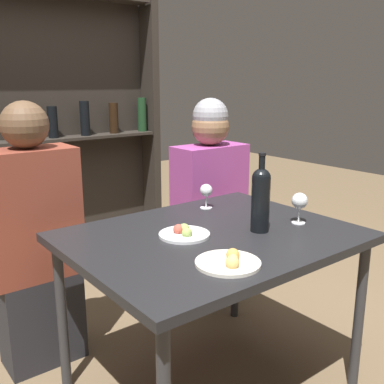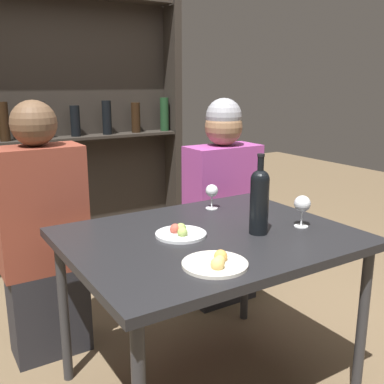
{
  "view_description": "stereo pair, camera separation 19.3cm",
  "coord_description": "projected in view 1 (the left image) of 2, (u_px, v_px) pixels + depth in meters",
  "views": [
    {
      "loc": [
        -1.15,
        -1.34,
        1.35
      ],
      "look_at": [
        0.0,
        0.14,
        0.88
      ],
      "focal_mm": 42.0,
      "sensor_mm": 36.0,
      "label": 1
    },
    {
      "loc": [
        -0.99,
        -1.45,
        1.35
      ],
      "look_at": [
        0.0,
        0.14,
        0.88
      ],
      "focal_mm": 42.0,
      "sensor_mm": 36.0,
      "label": 2
    }
  ],
  "objects": [
    {
      "name": "dining_table",
      "position": [
        212.0,
        248.0,
        1.88
      ],
      "size": [
        1.15,
        0.9,
        0.73
      ],
      "color": "black",
      "rests_on": "ground_plane"
    },
    {
      "name": "wine_glass_1",
      "position": [
        300.0,
        202.0,
        1.97
      ],
      "size": [
        0.07,
        0.07,
        0.14
      ],
      "color": "silver",
      "rests_on": "dining_table"
    },
    {
      "name": "wine_bottle",
      "position": [
        261.0,
        197.0,
        1.86
      ],
      "size": [
        0.08,
        0.08,
        0.33
      ],
      "color": "black",
      "rests_on": "dining_table"
    },
    {
      "name": "seated_person_right",
      "position": [
        210.0,
        205.0,
        2.72
      ],
      "size": [
        0.44,
        0.22,
        1.25
      ],
      "color": "#26262B",
      "rests_on": "ground_plane"
    },
    {
      "name": "food_plate_0",
      "position": [
        229.0,
        262.0,
        1.54
      ],
      "size": [
        0.23,
        0.23,
        0.05
      ],
      "color": "silver",
      "rests_on": "dining_table"
    },
    {
      "name": "wine_rack_wall",
      "position": [
        50.0,
        115.0,
        3.1
      ],
      "size": [
        1.64,
        0.21,
        2.17
      ],
      "color": "#28231E",
      "rests_on": "ground_plane"
    },
    {
      "name": "food_plate_1",
      "position": [
        184.0,
        233.0,
        1.83
      ],
      "size": [
        0.21,
        0.21,
        0.05
      ],
      "color": "silver",
      "rests_on": "dining_table"
    },
    {
      "name": "wine_glass_0",
      "position": [
        206.0,
        191.0,
        2.21
      ],
      "size": [
        0.06,
        0.06,
        0.12
      ],
      "color": "silver",
      "rests_on": "dining_table"
    },
    {
      "name": "seated_person_left",
      "position": [
        35.0,
        246.0,
        2.09
      ],
      "size": [
        0.4,
        0.22,
        1.26
      ],
      "color": "#26262B",
      "rests_on": "ground_plane"
    }
  ]
}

